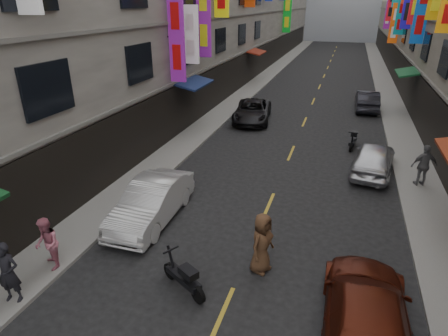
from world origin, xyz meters
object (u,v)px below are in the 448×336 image
Objects in this scene: scooter_far_right at (353,140)px; car_right_far at (367,100)px; car_left_mid at (152,202)px; car_right_mid at (374,158)px; scooter_crossing at (184,277)px; pedestrian_lfar at (47,244)px; pedestrian_rfar at (424,165)px; car_left_far at (252,111)px; car_right_near at (366,315)px; pedestrian_lnear at (8,273)px; pedestrian_crossing at (262,243)px.

car_right_far reaches higher than scooter_far_right.
car_left_mid reaches higher than car_right_mid.
car_right_far reaches higher than scooter_crossing.
car_right_far is (0.00, 11.80, -0.01)m from car_right_mid.
pedestrian_rfar is at bearing 79.26° from pedestrian_lfar.
scooter_crossing is at bearing 70.15° from car_right_mid.
pedestrian_rfar reaches higher than car_left_far.
car_left_mid is 8.02m from car_right_near.
car_right_far reaches higher than car_left_far.
car_left_mid is 3.84m from pedestrian_lfar.
car_right_near is 8.99m from pedestrian_lnear.
scooter_crossing is 4.55m from pedestrian_lnear.
car_right_near is 10.26m from car_right_mid.
pedestrian_lfar is (-8.83, -0.24, 0.23)m from car_right_near.
pedestrian_crossing reaches higher than car_right_mid.
pedestrian_lnear is (-9.40, -23.68, 0.27)m from car_right_far.
pedestrian_crossing is (-2.88, 1.72, 0.24)m from car_right_near.
car_left_far is 2.60× the size of pedestrian_crossing.
pedestrian_rfar reaches higher than pedestrian_lnear.
car_left_far is 9.82m from car_right_mid.
pedestrian_lfar is 6.27m from pedestrian_crossing.
pedestrian_lnear is at bearing 67.08° from car_right_far.
scooter_crossing is 0.33× the size of car_right_near.
car_right_far is at bearing -98.87° from pedestrian_rfar.
pedestrian_lnear is at bearing 139.63° from pedestrian_crossing.
car_left_far is 2.84× the size of pedestrian_lnear.
car_right_near is (4.71, -0.20, 0.28)m from scooter_crossing.
car_right_far is at bearing 106.50° from pedestrian_lfar.
pedestrian_rfar is at bearing 160.12° from car_right_mid.
pedestrian_lnear is at bearing 26.40° from pedestrian_rfar.
scooter_far_right is 1.09× the size of pedestrian_lfar.
car_right_far is 2.31× the size of pedestrian_crossing.
pedestrian_rfar reaches higher than car_left_mid.
car_right_far reaches higher than car_right_near.
pedestrian_lfar is 0.87× the size of pedestrian_crossing.
car_right_far is (7.42, 5.37, 0.03)m from car_left_far.
car_left_far is at bearing 70.23° from pedestrian_lnear.
car_right_near is (6.85, -16.67, 0.03)m from car_left_far.
scooter_crossing is at bearing 75.14° from car_right_far.
pedestrian_rfar is (9.81, 5.95, 0.29)m from car_left_mid.
car_left_mid is at bearing 62.63° from scooter_far_right.
car_right_far is (0.90, 8.62, 0.28)m from scooter_far_right.
scooter_far_right is at bearing 11.85° from scooter_crossing.
pedestrian_lfar is (-9.40, -10.48, 0.21)m from car_right_mid.
pedestrian_crossing is (5.96, 3.36, -0.04)m from pedestrian_lnear.
car_left_mid is 2.48× the size of pedestrian_rfar.
scooter_crossing is 0.88× the size of pedestrian_rfar.
car_right_mid is 2.35× the size of pedestrian_rfar.
pedestrian_rfar is at bearing 97.28° from car_right_far.
scooter_far_right is 0.42× the size of car_right_mid.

